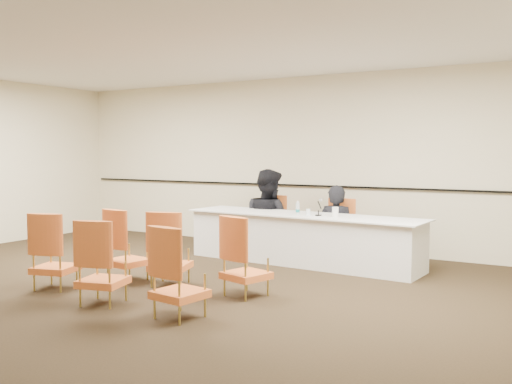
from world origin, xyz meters
TOP-DOWN VIEW (x-y plane):
  - floor at (0.00, 0.00)m, footprint 10.00×10.00m
  - ceiling at (0.00, 0.00)m, footprint 10.00×10.00m
  - wall_back at (0.00, 4.00)m, footprint 10.00×0.04m
  - wall_rail at (0.00, 3.96)m, footprint 9.80×0.04m
  - panel_table at (0.63, 2.65)m, footprint 3.79×1.07m
  - panelist_main at (0.96, 3.19)m, footprint 0.64×0.47m
  - panelist_main_chair at (0.96, 3.19)m, footprint 0.53×0.53m
  - panelist_second at (-0.29, 3.26)m, footprint 1.14×1.03m
  - panelist_second_chair at (-0.29, 3.26)m, footprint 0.53×0.53m
  - papers at (0.95, 2.64)m, footprint 0.34×0.28m
  - microphone at (0.94, 2.55)m, footprint 0.12×0.19m
  - water_bottle at (0.60, 2.55)m, footprint 0.07×0.07m
  - drinking_glass at (0.80, 2.51)m, footprint 0.08×0.08m
  - coffee_cup at (1.22, 2.53)m, footprint 0.12×0.12m
  - aud_chair_front_left at (-0.83, 0.44)m, footprint 0.55×0.55m
  - aud_chair_front_mid at (-0.18, 0.52)m, footprint 0.63×0.63m
  - aud_chair_front_right at (0.94, 0.54)m, footprint 0.61×0.61m
  - aud_chair_back_left at (-1.29, -0.34)m, footprint 0.63×0.63m
  - aud_chair_back_mid at (-0.25, -0.55)m, footprint 0.62×0.62m
  - aud_chair_back_right at (0.82, -0.55)m, footprint 0.56×0.56m

SIDE VIEW (x-z plane):
  - floor at x=0.00m, z-range 0.00..0.00m
  - panelist_main at x=0.96m, z-range -0.44..1.17m
  - panel_table at x=0.63m, z-range 0.00..0.75m
  - panelist_second at x=-0.29m, z-range -0.52..1.40m
  - panelist_main_chair at x=0.96m, z-range 0.00..0.95m
  - panelist_second_chair at x=-0.29m, z-range 0.00..0.95m
  - aud_chair_front_left at x=-0.83m, z-range 0.00..0.95m
  - aud_chair_front_mid at x=-0.18m, z-range 0.00..0.95m
  - aud_chair_front_right at x=0.94m, z-range 0.00..0.95m
  - aud_chair_back_left at x=-1.29m, z-range 0.00..0.95m
  - aud_chair_back_mid at x=-0.25m, z-range 0.00..0.95m
  - aud_chair_back_right at x=0.82m, z-range 0.00..0.95m
  - papers at x=0.95m, z-range 0.75..0.75m
  - drinking_glass at x=0.80m, z-range 0.75..0.85m
  - coffee_cup at x=1.22m, z-range 0.75..0.90m
  - water_bottle at x=0.60m, z-range 0.75..0.96m
  - microphone at x=0.94m, z-range 0.75..1.00m
  - wall_rail at x=0.00m, z-range 1.09..1.11m
  - wall_back at x=0.00m, z-range 0.00..3.00m
  - ceiling at x=0.00m, z-range 3.00..3.00m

